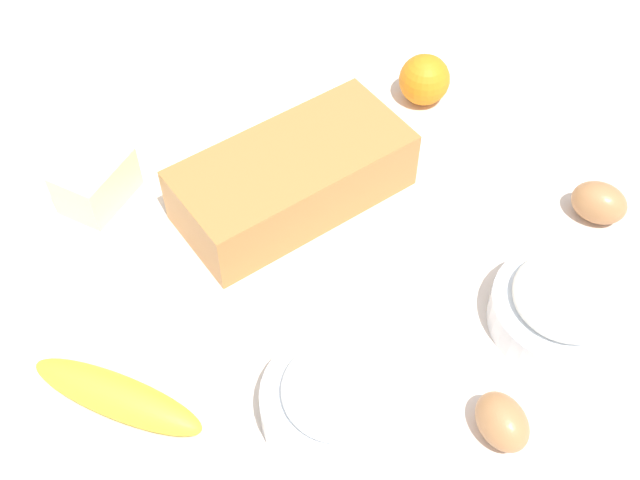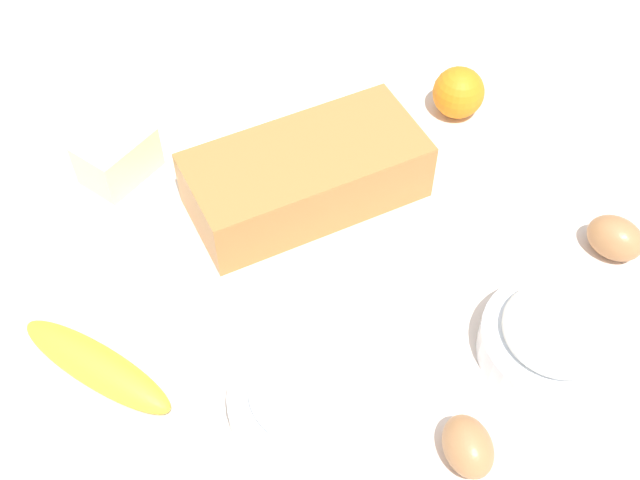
% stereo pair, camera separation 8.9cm
% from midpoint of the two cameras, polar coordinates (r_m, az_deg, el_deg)
% --- Properties ---
extents(ground_plane, '(2.40, 2.40, 0.02)m').
position_cam_midpoint_polar(ground_plane, '(0.93, 2.74, -2.10)').
color(ground_plane, beige).
extents(loaf_pan, '(0.30, 0.18, 0.08)m').
position_cam_midpoint_polar(loaf_pan, '(0.95, 1.66, 4.56)').
color(loaf_pan, '#B77A3D').
rests_on(loaf_pan, ground_plane).
extents(flour_bowl, '(0.15, 0.15, 0.07)m').
position_cam_midpoint_polar(flour_bowl, '(0.87, 19.33, -6.88)').
color(flour_bowl, white).
rests_on(flour_bowl, ground_plane).
extents(sugar_bowl, '(0.15, 0.15, 0.07)m').
position_cam_midpoint_polar(sugar_bowl, '(0.79, 2.26, -11.63)').
color(sugar_bowl, white).
rests_on(sugar_bowl, ground_plane).
extents(banana, '(0.11, 0.19, 0.04)m').
position_cam_midpoint_polar(banana, '(0.84, -12.84, -8.99)').
color(banana, yellow).
rests_on(banana, ground_plane).
extents(orange_fruit, '(0.07, 0.07, 0.07)m').
position_cam_midpoint_polar(orange_fruit, '(1.09, 12.24, 10.17)').
color(orange_fruit, orange).
rests_on(orange_fruit, ground_plane).
extents(butter_block, '(0.10, 0.09, 0.06)m').
position_cam_midpoint_polar(butter_block, '(1.01, -11.89, 5.75)').
color(butter_block, '#F4EDB2').
rests_on(butter_block, ground_plane).
extents(egg_near_butter, '(0.07, 0.08, 0.05)m').
position_cam_midpoint_polar(egg_near_butter, '(0.80, 13.80, -14.40)').
color(egg_near_butter, '#B77B4B').
rests_on(egg_near_butter, ground_plane).
extents(egg_beside_bowl, '(0.06, 0.08, 0.05)m').
position_cam_midpoint_polar(egg_beside_bowl, '(0.98, 22.85, -0.03)').
color(egg_beside_bowl, '#B37949').
rests_on(egg_beside_bowl, ground_plane).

